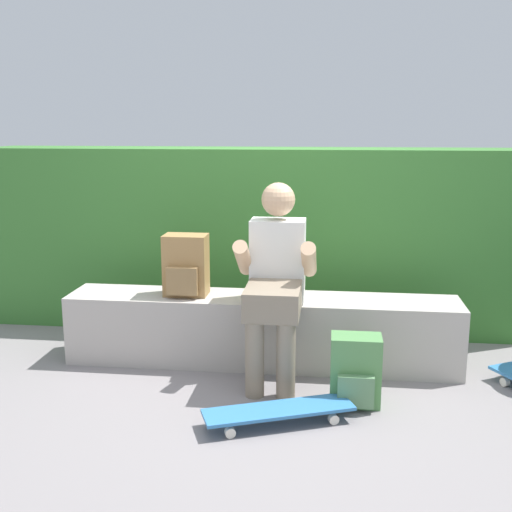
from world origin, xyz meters
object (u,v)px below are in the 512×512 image
Objects in this scene: backpack_on_ground at (355,372)px; skateboard_near_person at (279,411)px; bench_main at (262,330)px; person_skater at (276,275)px; backpack_on_bench at (186,266)px.

skateboard_near_person is at bearing -143.91° from backpack_on_ground.
bench_main is 0.48m from person_skater.
bench_main reaches higher than backpack_on_ground.
backpack_on_bench reaches higher than backpack_on_ground.
skateboard_near_person is (0.19, -0.85, -0.15)m from bench_main.
person_skater is 0.64m from backpack_on_bench.
person_skater is 1.47× the size of skateboard_near_person.
person_skater reaches higher than backpack_on_ground.
bench_main reaches higher than skateboard_near_person.
person_skater is at bearing 143.98° from backpack_on_ground.
person_skater reaches higher than backpack_on_bench.
person_skater reaches higher than bench_main.
skateboard_near_person is 0.52m from backpack_on_ground.
backpack_on_ground is at bearing -36.02° from person_skater.
person_skater is 3.00× the size of backpack_on_bench.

